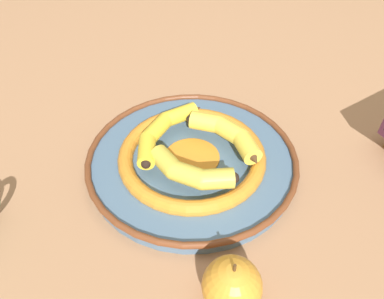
% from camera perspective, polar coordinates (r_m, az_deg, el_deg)
% --- Properties ---
extents(ground_plane, '(2.80, 2.80, 0.00)m').
position_cam_1_polar(ground_plane, '(0.71, 2.60, -1.45)').
color(ground_plane, '#A87A56').
extents(decorative_bowl, '(0.38, 0.38, 0.04)m').
position_cam_1_polar(decorative_bowl, '(0.68, 0.00, -1.40)').
color(decorative_bowl, slate).
rests_on(decorative_bowl, ground_plane).
extents(banana_a, '(0.14, 0.11, 0.03)m').
position_cam_1_polar(banana_a, '(0.61, -0.59, -3.33)').
color(banana_a, gold).
rests_on(banana_a, decorative_bowl).
extents(banana_b, '(0.17, 0.08, 0.03)m').
position_cam_1_polar(banana_b, '(0.68, 5.57, 2.41)').
color(banana_b, yellow).
rests_on(banana_b, decorative_bowl).
extents(banana_c, '(0.11, 0.17, 0.03)m').
position_cam_1_polar(banana_c, '(0.69, -4.49, 3.04)').
color(banana_c, yellow).
rests_on(banana_c, decorative_bowl).
extents(apple, '(0.08, 0.08, 0.09)m').
position_cam_1_polar(apple, '(0.51, 6.10, -19.96)').
color(apple, gold).
rests_on(apple, ground_plane).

